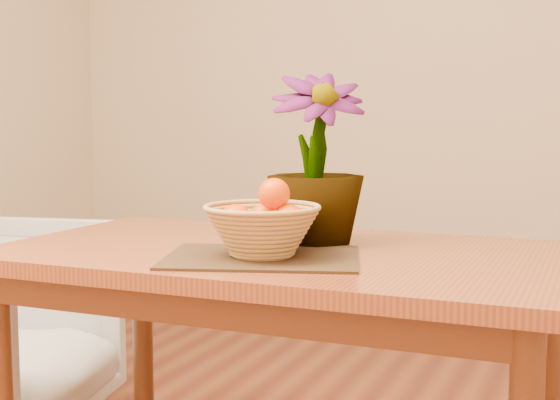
% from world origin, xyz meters
% --- Properties ---
extents(wall_back, '(4.00, 0.02, 2.70)m').
position_xyz_m(wall_back, '(0.00, 2.25, 1.35)').
color(wall_back, beige).
rests_on(wall_back, floor).
extents(table, '(1.40, 0.80, 0.75)m').
position_xyz_m(table, '(0.00, 0.30, 0.66)').
color(table, brown).
rests_on(table, floor).
extents(placemat, '(0.52, 0.45, 0.01)m').
position_xyz_m(placemat, '(0.01, 0.15, 0.75)').
color(placemat, '#362313').
rests_on(placemat, table).
extents(wicker_basket, '(0.27, 0.27, 0.11)m').
position_xyz_m(wicker_basket, '(0.01, 0.15, 0.81)').
color(wicker_basket, tan).
rests_on(wicker_basket, placemat).
extents(orange_pile, '(0.19, 0.18, 0.13)m').
position_xyz_m(orange_pile, '(0.02, 0.16, 0.85)').
color(orange_pile, red).
rests_on(orange_pile, wicker_basket).
extents(potted_plant, '(0.34, 0.34, 0.44)m').
position_xyz_m(potted_plant, '(0.05, 0.40, 0.97)').
color(potted_plant, '#164D16').
rests_on(potted_plant, table).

